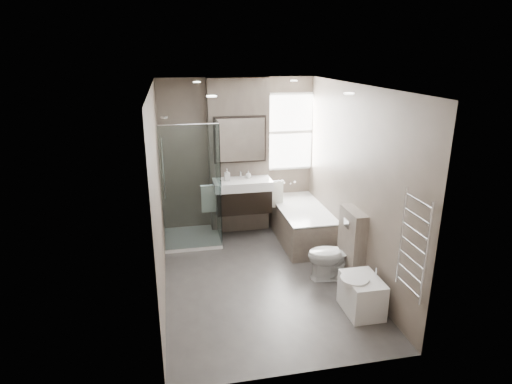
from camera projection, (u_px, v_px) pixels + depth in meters
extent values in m
cube|color=#44403E|center=(260.00, 279.00, 5.96)|extent=(2.65, 3.85, 0.05)
cube|color=silver|center=(261.00, 84.00, 5.13)|extent=(2.65, 3.85, 0.05)
cube|color=#6C5F53|center=(237.00, 155.00, 7.34)|extent=(2.65, 0.05, 2.60)
cube|color=#6C5F53|center=(307.00, 254.00, 3.75)|extent=(2.65, 0.05, 2.60)
cube|color=#6C5F53|center=(156.00, 195.00, 5.30)|extent=(0.05, 3.85, 2.60)
cube|color=#6C5F53|center=(356.00, 183.00, 5.80)|extent=(0.05, 3.85, 2.60)
cube|color=#665B50|center=(239.00, 157.00, 7.20)|extent=(1.00, 0.25, 2.60)
cube|color=black|center=(243.00, 200.00, 7.07)|extent=(0.90, 0.45, 0.38)
cube|color=white|center=(242.00, 184.00, 6.99)|extent=(0.95, 0.47, 0.15)
cylinder|color=silver|center=(241.00, 174.00, 7.11)|extent=(0.03, 0.03, 0.12)
cylinder|color=silver|center=(241.00, 171.00, 7.03)|extent=(0.02, 0.12, 0.02)
cube|color=black|center=(240.00, 139.00, 6.95)|extent=(0.86, 0.06, 0.76)
cube|color=white|center=(240.00, 140.00, 6.91)|extent=(0.80, 0.02, 0.70)
cube|color=silver|center=(209.00, 199.00, 6.93)|extent=(0.24, 0.06, 0.44)
cube|color=silver|center=(276.00, 194.00, 7.14)|extent=(0.24, 0.06, 0.44)
cube|color=white|center=(193.00, 238.00, 7.13)|extent=(0.90, 0.90, 0.06)
cube|color=white|center=(191.00, 189.00, 6.41)|extent=(0.88, 0.01, 1.94)
cube|color=white|center=(217.00, 179.00, 6.90)|extent=(0.01, 0.88, 1.94)
cylinder|color=silver|center=(163.00, 169.00, 6.67)|extent=(0.02, 0.02, 1.00)
cube|color=#665B50|center=(301.00, 224.00, 7.07)|extent=(0.75, 1.60, 0.55)
cube|color=white|center=(302.00, 208.00, 6.98)|extent=(0.75, 1.60, 0.03)
cube|color=white|center=(302.00, 212.00, 7.00)|extent=(0.61, 1.42, 0.12)
cube|color=white|center=(289.00, 132.00, 7.35)|extent=(0.98, 0.04, 1.33)
cube|color=white|center=(289.00, 132.00, 7.32)|extent=(0.90, 0.01, 1.25)
cube|color=white|center=(290.00, 132.00, 7.32)|extent=(0.90, 0.01, 0.05)
imported|color=white|center=(333.00, 255.00, 5.83)|extent=(0.74, 0.49, 0.70)
cube|color=#665B50|center=(352.00, 245.00, 5.79)|extent=(0.18, 0.55, 1.00)
cube|color=silver|center=(347.00, 224.00, 5.67)|extent=(0.01, 0.16, 0.11)
cube|color=white|center=(362.00, 295.00, 5.11)|extent=(0.40, 0.56, 0.45)
cylinder|color=white|center=(354.00, 280.00, 5.02)|extent=(0.33, 0.33, 0.06)
cylinder|color=silver|center=(376.00, 271.00, 5.05)|extent=(0.02, 0.02, 0.10)
cylinder|color=silver|center=(426.00, 255.00, 4.14)|extent=(0.03, 0.03, 1.10)
cylinder|color=silver|center=(402.00, 236.00, 4.56)|extent=(0.03, 0.03, 1.10)
cube|color=silver|center=(413.00, 245.00, 4.35)|extent=(0.02, 0.46, 1.00)
imported|color=white|center=(227.00, 175.00, 6.91)|extent=(0.09, 0.09, 0.19)
imported|color=white|center=(248.00, 174.00, 7.06)|extent=(0.09, 0.09, 0.12)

